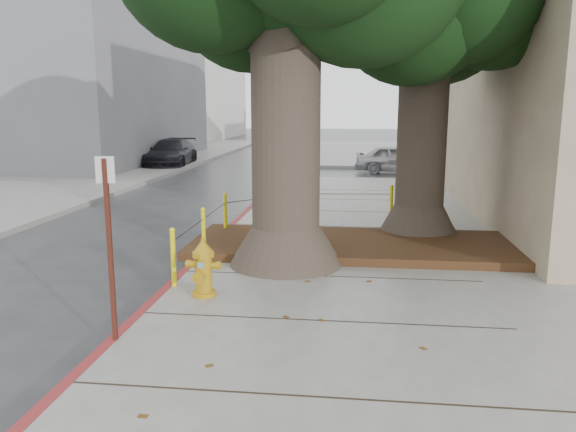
{
  "coord_description": "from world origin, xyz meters",
  "views": [
    {
      "loc": [
        0.9,
        -7.04,
        2.94
      ],
      "look_at": [
        -0.22,
        2.31,
        1.1
      ],
      "focal_mm": 35.0,
      "sensor_mm": 36.0,
      "label": 1
    }
  ],
  "objects_px": {
    "car_dark": "(171,153)",
    "car_silver": "(398,159)",
    "car_red": "(568,161)",
    "signpost": "(109,239)",
    "fire_hydrant": "(203,268)"
  },
  "relations": [
    {
      "from": "car_dark",
      "to": "car_silver",
      "type": "bearing_deg",
      "value": -12.33
    },
    {
      "from": "car_dark",
      "to": "fire_hydrant",
      "type": "bearing_deg",
      "value": -74.75
    },
    {
      "from": "fire_hydrant",
      "to": "car_red",
      "type": "height_order",
      "value": "car_red"
    },
    {
      "from": "signpost",
      "to": "car_dark",
      "type": "bearing_deg",
      "value": 101.15
    },
    {
      "from": "fire_hydrant",
      "to": "car_silver",
      "type": "distance_m",
      "value": 18.13
    },
    {
      "from": "signpost",
      "to": "car_red",
      "type": "distance_m",
      "value": 22.33
    },
    {
      "from": "fire_hydrant",
      "to": "signpost",
      "type": "height_order",
      "value": "signpost"
    },
    {
      "from": "car_dark",
      "to": "car_red",
      "type": "bearing_deg",
      "value": -10.67
    },
    {
      "from": "car_silver",
      "to": "car_dark",
      "type": "xyz_separation_m",
      "value": [
        -10.96,
        1.52,
        0.05
      ]
    },
    {
      "from": "car_silver",
      "to": "car_red",
      "type": "height_order",
      "value": "car_red"
    },
    {
      "from": "signpost",
      "to": "car_dark",
      "type": "distance_m",
      "value": 21.81
    },
    {
      "from": "car_red",
      "to": "car_dark",
      "type": "height_order",
      "value": "car_dark"
    },
    {
      "from": "signpost",
      "to": "car_dark",
      "type": "relative_size",
      "value": 0.47
    },
    {
      "from": "car_silver",
      "to": "car_dark",
      "type": "relative_size",
      "value": 0.79
    },
    {
      "from": "car_red",
      "to": "car_dark",
      "type": "bearing_deg",
      "value": 80.68
    }
  ]
}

